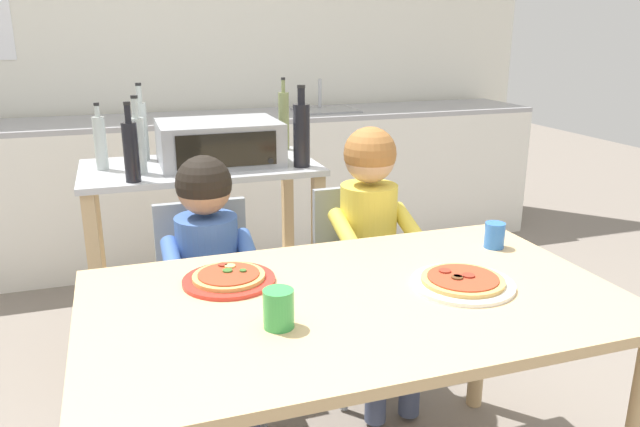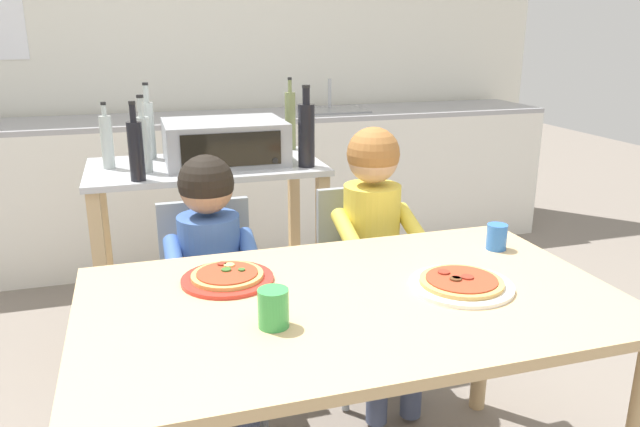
% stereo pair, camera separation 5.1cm
% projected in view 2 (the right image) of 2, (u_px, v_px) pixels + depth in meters
% --- Properties ---
extents(ground_plane, '(11.18, 11.18, 0.00)m').
position_uv_depth(ground_plane, '(270.00, 343.00, 2.92)').
color(ground_plane, slate).
extents(back_wall_tiled, '(4.85, 0.13, 2.70)m').
position_uv_depth(back_wall_tiled, '(208.00, 41.00, 4.12)').
color(back_wall_tiled, white).
rests_on(back_wall_tiled, ground).
extents(kitchen_counter, '(4.37, 0.60, 1.11)m').
position_uv_depth(kitchen_counter, '(224.00, 185.00, 4.00)').
color(kitchen_counter, silver).
rests_on(kitchen_counter, ground).
extents(kitchen_island_cart, '(1.00, 0.57, 0.87)m').
position_uv_depth(kitchen_island_cart, '(209.00, 228.00, 2.75)').
color(kitchen_island_cart, '#B7BABF').
rests_on(kitchen_island_cart, ground).
extents(toaster_oven, '(0.51, 0.39, 0.18)m').
position_uv_depth(toaster_oven, '(225.00, 142.00, 2.67)').
color(toaster_oven, '#999BA0').
rests_on(toaster_oven, kitchen_island_cart).
extents(bottle_slim_sauce, '(0.06, 0.06, 0.31)m').
position_uv_depth(bottle_slim_sauce, '(144.00, 142.00, 2.48)').
color(bottle_slim_sauce, '#ADB7B2').
rests_on(bottle_slim_sauce, kitchen_island_cart).
extents(bottle_brown_beer, '(0.05, 0.05, 0.28)m').
position_uv_depth(bottle_brown_beer, '(107.00, 141.00, 2.55)').
color(bottle_brown_beer, '#ADB7B2').
rests_on(bottle_brown_beer, kitchen_island_cart).
extents(bottle_squat_spirits, '(0.06, 0.06, 0.31)m').
position_uv_depth(bottle_squat_spirits, '(136.00, 149.00, 2.34)').
color(bottle_squat_spirits, black).
rests_on(bottle_squat_spirits, kitchen_island_cart).
extents(bottle_clear_vinegar, '(0.05, 0.05, 0.34)m').
position_uv_depth(bottle_clear_vinegar, '(149.00, 128.00, 2.73)').
color(bottle_clear_vinegar, '#ADB7B2').
rests_on(bottle_clear_vinegar, kitchen_island_cart).
extents(bottle_tall_green_wine, '(0.07, 0.07, 0.34)m').
position_uv_depth(bottle_tall_green_wine, '(306.00, 133.00, 2.58)').
color(bottle_tall_green_wine, black).
rests_on(bottle_tall_green_wine, kitchen_island_cart).
extents(bottle_dark_olive_oil, '(0.05, 0.05, 0.34)m').
position_uv_depth(bottle_dark_olive_oil, '(290.00, 120.00, 2.95)').
color(bottle_dark_olive_oil, olive).
rests_on(bottle_dark_olive_oil, kitchen_island_cart).
extents(dining_table, '(1.47, 0.87, 0.73)m').
position_uv_depth(dining_table, '(351.00, 326.00, 1.71)').
color(dining_table, tan).
rests_on(dining_table, ground).
extents(dining_chair_left, '(0.36, 0.36, 0.81)m').
position_uv_depth(dining_chair_left, '(210.00, 294.00, 2.31)').
color(dining_chair_left, gray).
rests_on(dining_chair_left, ground).
extents(dining_chair_right, '(0.36, 0.36, 0.81)m').
position_uv_depth(dining_chair_right, '(364.00, 273.00, 2.50)').
color(dining_chair_right, gray).
rests_on(dining_chair_right, ground).
extents(child_in_blue_striped_shirt, '(0.32, 0.42, 1.00)m').
position_uv_depth(child_in_blue_striped_shirt, '(212.00, 261.00, 2.14)').
color(child_in_blue_striped_shirt, '#424C6B').
rests_on(child_in_blue_striped_shirt, ground).
extents(child_in_yellow_shirt, '(0.32, 0.42, 1.07)m').
position_uv_depth(child_in_yellow_shirt, '(377.00, 232.00, 2.33)').
color(child_in_yellow_shirt, '#424C6B').
rests_on(child_in_yellow_shirt, ground).
extents(pizza_plate_red_rimmed, '(0.27, 0.27, 0.03)m').
position_uv_depth(pizza_plate_red_rimmed, '(227.00, 277.00, 1.78)').
color(pizza_plate_red_rimmed, red).
rests_on(pizza_plate_red_rimmed, dining_table).
extents(pizza_plate_white, '(0.29, 0.29, 0.03)m').
position_uv_depth(pizza_plate_white, '(461.00, 283.00, 1.74)').
color(pizza_plate_white, white).
rests_on(pizza_plate_white, dining_table).
extents(drinking_cup_blue, '(0.07, 0.07, 0.09)m').
position_uv_depth(drinking_cup_blue, '(497.00, 237.00, 2.03)').
color(drinking_cup_blue, blue).
rests_on(drinking_cup_blue, dining_table).
extents(drinking_cup_green, '(0.08, 0.08, 0.10)m').
position_uv_depth(drinking_cup_green, '(273.00, 308.00, 1.50)').
color(drinking_cup_green, green).
rests_on(drinking_cup_green, dining_table).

